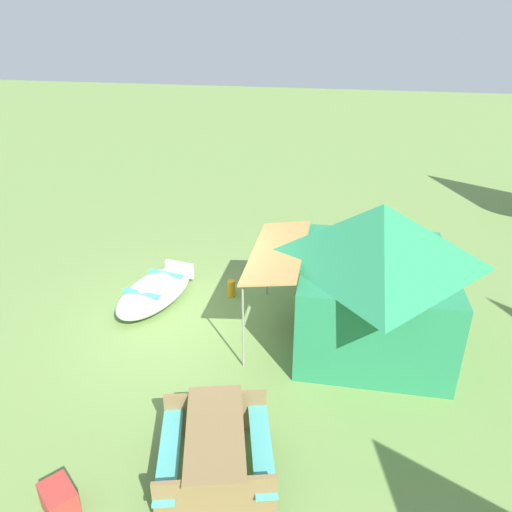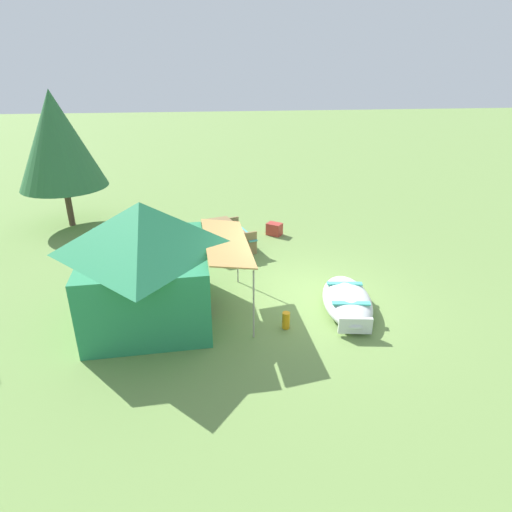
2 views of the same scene
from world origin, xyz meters
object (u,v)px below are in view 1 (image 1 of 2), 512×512
object	(u,v)px
beached_rowboat	(155,291)
picnic_table	(216,446)
fuel_can	(231,289)
canvas_cabin_tent	(375,273)
cooler_box	(59,501)

from	to	relation	value
beached_rowboat	picnic_table	size ratio (longest dim) A/B	1.23
picnic_table	fuel_can	xyz separation A→B (m)	(-4.42, -1.08, -0.27)
canvas_cabin_tent	fuel_can	world-z (taller)	canvas_cabin_tent
beached_rowboat	cooler_box	world-z (taller)	beached_rowboat
picnic_table	fuel_can	world-z (taller)	picnic_table
beached_rowboat	fuel_can	bearing A→B (deg)	110.56
fuel_can	beached_rowboat	bearing A→B (deg)	-69.44
beached_rowboat	picnic_table	distance (m)	4.65
cooler_box	fuel_can	bearing A→B (deg)	174.11
beached_rowboat	cooler_box	xyz separation A→B (m)	(4.84, 0.95, -0.05)
beached_rowboat	fuel_can	xyz separation A→B (m)	(-0.57, 1.51, -0.06)
picnic_table	cooler_box	bearing A→B (deg)	-58.93
fuel_can	canvas_cabin_tent	bearing A→B (deg)	73.56
canvas_cabin_tent	cooler_box	xyz separation A→B (m)	(4.55, -3.47, -1.18)
canvas_cabin_tent	cooler_box	world-z (taller)	canvas_cabin_tent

